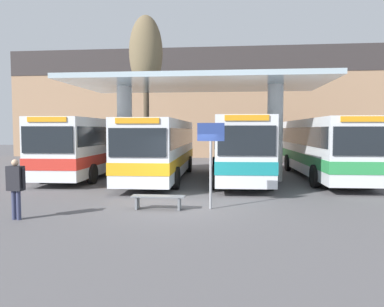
# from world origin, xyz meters

# --- Properties ---
(ground_plane) EXTENTS (100.00, 100.00, 0.00)m
(ground_plane) POSITION_xyz_m (0.00, 0.00, 0.00)
(ground_plane) COLOR #565456
(townhouse_backdrop) EXTENTS (40.00, 0.58, 10.38)m
(townhouse_backdrop) POSITION_xyz_m (0.00, 22.99, 6.03)
(townhouse_backdrop) COLOR #9E7A5B
(townhouse_backdrop) RESTS_ON ground_plane
(station_canopy) EXTENTS (12.93, 6.92, 5.20)m
(station_canopy) POSITION_xyz_m (0.00, 7.02, 4.49)
(station_canopy) COLOR silver
(station_canopy) RESTS_ON ground_plane
(transit_bus_left_bay) EXTENTS (2.98, 10.78, 3.24)m
(transit_bus_left_bay) POSITION_xyz_m (-6.38, 8.25, 1.81)
(transit_bus_left_bay) COLOR silver
(transit_bus_left_bay) RESTS_ON ground_plane
(transit_bus_center_bay) EXTENTS (2.94, 11.59, 3.14)m
(transit_bus_center_bay) POSITION_xyz_m (-2.03, 7.31, 1.76)
(transit_bus_center_bay) COLOR silver
(transit_bus_center_bay) RESTS_ON ground_plane
(transit_bus_right_bay) EXTENTS (3.01, 10.26, 3.25)m
(transit_bus_right_bay) POSITION_xyz_m (2.10, 7.04, 1.82)
(transit_bus_right_bay) COLOR silver
(transit_bus_right_bay) RESTS_ON ground_plane
(transit_bus_far_right_bay) EXTENTS (2.93, 12.24, 3.21)m
(transit_bus_far_right_bay) POSITION_xyz_m (6.68, 8.70, 1.80)
(transit_bus_far_right_bay) COLOR silver
(transit_bus_far_right_bay) RESTS_ON ground_plane
(waiting_bench_near_pillar) EXTENTS (1.78, 0.44, 0.46)m
(waiting_bench_near_pillar) POSITION_xyz_m (-0.68, -0.46, 0.35)
(waiting_bench_near_pillar) COLOR slate
(waiting_bench_near_pillar) RESTS_ON ground_plane
(info_sign_platform) EXTENTS (0.90, 0.09, 2.88)m
(info_sign_platform) POSITION_xyz_m (1.05, -0.19, 2.05)
(info_sign_platform) COLOR gray
(info_sign_platform) RESTS_ON ground_plane
(pedestrian_waiting) EXTENTS (0.66, 0.32, 1.79)m
(pedestrian_waiting) POSITION_xyz_m (-4.56, -2.30, 1.09)
(pedestrian_waiting) COLOR #333856
(pedestrian_waiting) RESTS_ON ground_plane
(poplar_tree_behind_left) EXTENTS (2.24, 2.24, 10.32)m
(poplar_tree_behind_left) POSITION_xyz_m (-4.03, 12.46, 7.68)
(poplar_tree_behind_left) COLOR #473A2B
(poplar_tree_behind_left) RESTS_ON ground_plane
(parked_car_street) EXTENTS (4.16, 2.08, 2.11)m
(parked_car_street) POSITION_xyz_m (7.65, 18.88, 1.02)
(parked_car_street) COLOR maroon
(parked_car_street) RESTS_ON ground_plane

